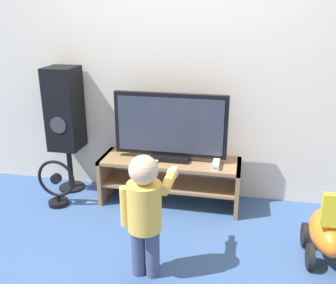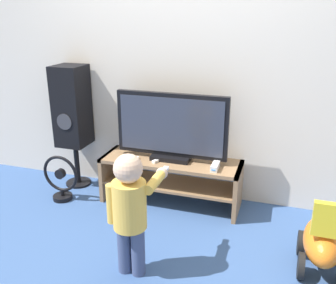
{
  "view_description": "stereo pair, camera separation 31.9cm",
  "coord_description": "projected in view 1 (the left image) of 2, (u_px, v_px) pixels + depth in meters",
  "views": [
    {
      "loc": [
        0.62,
        -2.82,
        1.7
      ],
      "look_at": [
        0.0,
        0.12,
        0.62
      ],
      "focal_mm": 40.0,
      "sensor_mm": 36.0,
      "label": 1
    },
    {
      "loc": [
        0.93,
        -2.74,
        1.7
      ],
      "look_at": [
        0.0,
        0.12,
        0.62
      ],
      "focal_mm": 40.0,
      "sensor_mm": 36.0,
      "label": 2
    }
  ],
  "objects": [
    {
      "name": "child",
      "position": [
        145.0,
        207.0,
        2.38
      ],
      "size": [
        0.33,
        0.48,
        0.86
      ],
      "color": "#3F4C72",
      "rests_on": "ground_plane"
    },
    {
      "name": "remote_secondary",
      "position": [
        158.0,
        160.0,
        3.29
      ],
      "size": [
        0.08,
        0.13,
        0.03
      ],
      "color": "white",
      "rests_on": "tv_stand"
    },
    {
      "name": "wall_back",
      "position": [
        176.0,
        56.0,
        3.3
      ],
      "size": [
        10.0,
        0.06,
        2.6
      ],
      "color": "silver",
      "rests_on": "ground_plane"
    },
    {
      "name": "television",
      "position": [
        170.0,
        128.0,
        3.25
      ],
      "size": [
        0.99,
        0.2,
        0.6
      ],
      "color": "black",
      "rests_on": "tv_stand"
    },
    {
      "name": "ride_on_toy",
      "position": [
        328.0,
        233.0,
        2.62
      ],
      "size": [
        0.29,
        0.49,
        0.58
      ],
      "color": "orange",
      "rests_on": "ground_plane"
    },
    {
      "name": "ground_plane",
      "position": [
        165.0,
        213.0,
        3.29
      ],
      "size": [
        16.0,
        16.0,
        0.0
      ],
      "primitive_type": "plane",
      "color": "#38568C"
    },
    {
      "name": "tv_stand",
      "position": [
        170.0,
        174.0,
        3.38
      ],
      "size": [
        1.25,
        0.4,
        0.43
      ],
      "color": "#93704C",
      "rests_on": "ground_plane"
    },
    {
      "name": "speaker_tower",
      "position": [
        65.0,
        111.0,
        3.48
      ],
      "size": [
        0.28,
        0.3,
        1.2
      ],
      "color": "black",
      "rests_on": "ground_plane"
    },
    {
      "name": "floor_fan",
      "position": [
        57.0,
        185.0,
        3.37
      ],
      "size": [
        0.35,
        0.18,
        0.44
      ],
      "color": "black",
      "rests_on": "ground_plane"
    },
    {
      "name": "game_console",
      "position": [
        216.0,
        164.0,
        3.16
      ],
      "size": [
        0.06,
        0.16,
        0.05
      ],
      "color": "white",
      "rests_on": "tv_stand"
    },
    {
      "name": "remote_primary",
      "position": [
        135.0,
        161.0,
        3.27
      ],
      "size": [
        0.07,
        0.13,
        0.03
      ],
      "color": "white",
      "rests_on": "tv_stand"
    }
  ]
}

